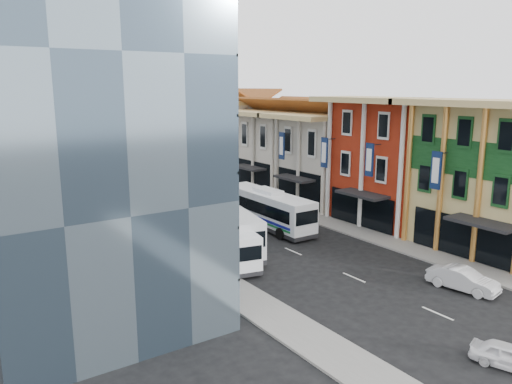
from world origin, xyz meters
TOP-DOWN VIEW (x-y plane):
  - ground at (0.00, 0.00)m, footprint 200.00×200.00m
  - sidewalk_right at (8.50, 22.00)m, footprint 3.00×90.00m
  - sidewalk_left at (-8.50, 22.00)m, footprint 3.00×90.00m
  - shophouse_tan at (14.00, 5.00)m, footprint 8.00×14.00m
  - shophouse_red at (14.00, 17.00)m, footprint 8.00×10.00m
  - shophouse_cream_near at (14.00, 26.50)m, footprint 8.00×9.00m
  - shophouse_cream_mid at (14.00, 35.50)m, footprint 8.00×9.00m
  - shophouse_cream_far at (14.00, 46.00)m, footprint 8.00×12.00m
  - office_tower at (-17.00, 19.00)m, footprint 12.00×26.00m
  - office_block_far at (-16.00, 42.00)m, footprint 10.00×18.00m
  - bus_left_near at (-5.50, 16.94)m, footprint 4.58×10.69m
  - bus_left_far at (-4.15, 19.40)m, footprint 5.47×12.77m
  - bus_right at (2.50, 22.14)m, footprint 2.94×12.00m
  - sedan_left at (-2.24, -4.64)m, footprint 2.55×3.84m
  - sedan_right at (4.43, 2.30)m, footprint 2.42×4.83m

SIDE VIEW (x-z plane):
  - ground at x=0.00m, z-range 0.00..0.00m
  - sidewalk_right at x=8.50m, z-range 0.00..0.15m
  - sidewalk_left at x=-8.50m, z-range 0.00..0.15m
  - sedan_left at x=-2.24m, z-range 0.00..1.21m
  - sedan_right at x=4.43m, z-range 0.00..1.52m
  - bus_left_near at x=-5.50m, z-range 0.00..3.34m
  - bus_right at x=2.50m, z-range 0.00..3.84m
  - bus_left_far at x=-4.15m, z-range 0.00..3.99m
  - shophouse_cream_near at x=14.00m, z-range 0.00..10.00m
  - shophouse_cream_mid at x=14.00m, z-range 0.00..10.00m
  - shophouse_cream_far at x=14.00m, z-range 0.00..11.00m
  - shophouse_tan at x=14.00m, z-range 0.00..12.00m
  - shophouse_red at x=14.00m, z-range 0.00..12.00m
  - office_block_far at x=-16.00m, z-range 0.00..14.00m
  - office_tower at x=-17.00m, z-range 0.00..30.00m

